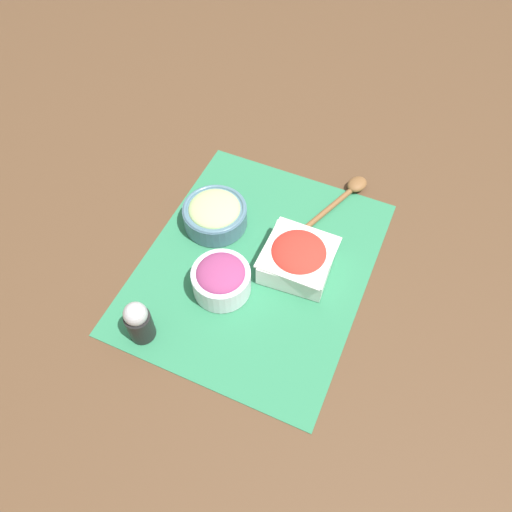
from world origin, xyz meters
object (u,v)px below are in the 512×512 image
at_px(tomato_bowl, 298,257).
at_px(onion_bowl, 221,278).
at_px(cucumber_bowl, 215,213).
at_px(pepper_shaker, 138,321).
at_px(wooden_spoon, 342,197).

bearing_deg(tomato_bowl, onion_bowl, -47.32).
distance_m(cucumber_bowl, pepper_shaker, 0.28).
relative_size(onion_bowl, cucumber_bowl, 0.84).
height_order(wooden_spoon, pepper_shaker, pepper_shaker).
bearing_deg(cucumber_bowl, wooden_spoon, 127.27).
xyz_separation_m(cucumber_bowl, tomato_bowl, (0.03, 0.20, 0.00)).
relative_size(tomato_bowl, pepper_shaker, 1.44).
relative_size(cucumber_bowl, wooden_spoon, 0.57).
distance_m(tomato_bowl, pepper_shaker, 0.32).
height_order(onion_bowl, tomato_bowl, onion_bowl).
distance_m(onion_bowl, cucumber_bowl, 0.16).
relative_size(cucumber_bowl, tomato_bowl, 0.97).
distance_m(wooden_spoon, pepper_shaker, 0.51).
distance_m(cucumber_bowl, wooden_spoon, 0.28).
bearing_deg(tomato_bowl, pepper_shaker, -39.13).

